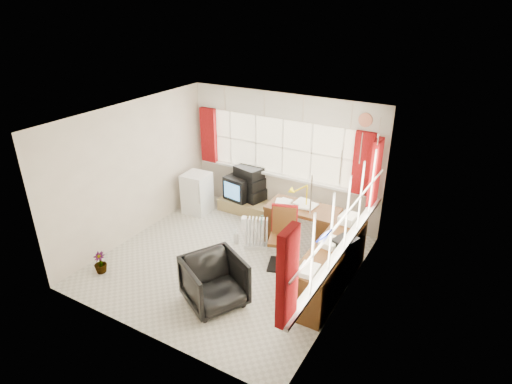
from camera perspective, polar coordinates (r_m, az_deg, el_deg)
ground at (r=7.41m, az=-3.66°, el=-9.18°), size 4.00×4.00×0.00m
room_walls at (r=6.69m, az=-4.01°, el=1.52°), size 4.00×4.00×4.00m
window_back at (r=8.45m, az=3.42°, el=2.62°), size 3.70×0.12×3.60m
window_right at (r=6.19m, az=11.43°, el=-6.84°), size 0.12×3.70×3.60m
curtains at (r=7.04m, az=6.49°, el=2.28°), size 3.83×3.83×1.15m
overhead_cabinets at (r=6.81m, az=7.44°, el=8.52°), size 3.98×3.98×0.48m
desk at (r=7.73m, az=6.19°, el=-4.19°), size 1.29×0.66×0.77m
desk_lamp at (r=7.47m, az=6.81°, el=0.09°), size 0.16×0.13×0.43m
task_chair at (r=7.08m, az=3.66°, el=-5.62°), size 0.55×0.57×1.05m
office_chair at (r=6.33m, az=-5.56°, el=-11.84°), size 1.10×1.10×0.75m
radiator at (r=7.60m, az=0.05°, el=-5.92°), size 0.44×0.31×0.61m
credenza at (r=6.70m, az=9.85°, el=-9.64°), size 0.50×2.00×0.85m
file_tray at (r=6.50m, az=11.78°, el=-6.57°), size 0.37×0.42×0.12m
tv_bench at (r=8.85m, az=-0.55°, el=-2.09°), size 1.40×0.50×0.25m
crt_tv at (r=8.87m, az=-2.16°, el=0.61°), size 0.61×0.58×0.49m
hifi_stack at (r=8.85m, az=-0.95°, el=1.13°), size 0.75×0.57×0.70m
mini_fridge at (r=8.88m, az=-7.86°, el=-0.12°), size 0.52×0.52×0.85m
spray_bottle_a at (r=7.83m, az=-2.68°, el=-5.88°), size 0.12×0.12×0.28m
spray_bottle_b at (r=8.45m, az=0.89°, el=-3.69°), size 0.12×0.12×0.20m
flower_vase at (r=7.48m, az=-20.07°, el=-8.84°), size 0.22×0.22×0.37m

